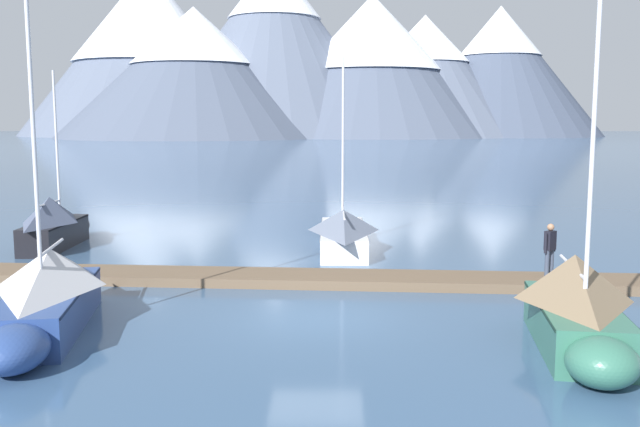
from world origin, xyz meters
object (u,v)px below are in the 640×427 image
at_px(sailboat_nearest_berth, 55,223).
at_px(person_on_dock, 550,247).
at_px(sailboat_second_berth, 45,296).
at_px(sailboat_mid_dock_starboard, 578,308).
at_px(sailboat_mid_dock_port, 343,229).

height_order(sailboat_nearest_berth, person_on_dock, sailboat_nearest_berth).
xyz_separation_m(sailboat_second_berth, sailboat_mid_dock_starboard, (12.58, -1.11, 0.06)).
bearing_deg(sailboat_second_berth, person_on_dock, 20.32).
bearing_deg(sailboat_mid_dock_starboard, sailboat_mid_dock_port, 111.92).
relative_size(sailboat_second_berth, sailboat_mid_dock_starboard, 1.11).
relative_size(sailboat_mid_dock_port, sailboat_mid_dock_starboard, 1.02).
xyz_separation_m(sailboat_nearest_berth, person_on_dock, (18.23, -6.53, 0.25)).
bearing_deg(sailboat_nearest_berth, sailboat_second_berth, -69.49).
distance_m(sailboat_second_berth, sailboat_mid_dock_starboard, 12.63).
xyz_separation_m(sailboat_nearest_berth, sailboat_second_berth, (4.36, -11.66, -0.08)).
bearing_deg(sailboat_mid_dock_port, sailboat_second_berth, -122.89).
bearing_deg(sailboat_second_berth, sailboat_nearest_berth, 110.51).
relative_size(sailboat_nearest_berth, sailboat_second_berth, 0.85).
relative_size(sailboat_nearest_berth, sailboat_mid_dock_starboard, 0.94).
bearing_deg(sailboat_mid_dock_starboard, person_on_dock, 78.29).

